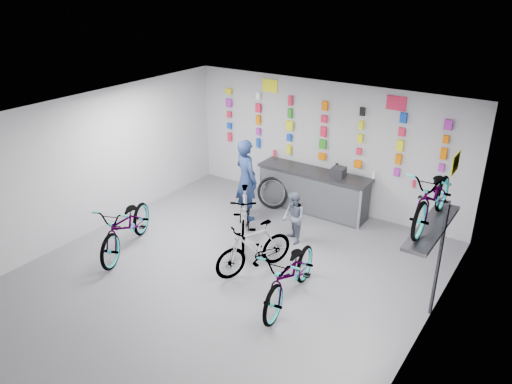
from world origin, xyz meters
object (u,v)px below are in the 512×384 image
Objects in this scene: counter at (313,192)px; bike_center at (254,248)px; clerk at (246,180)px; bike_service at (244,216)px; bike_left at (126,226)px; customer at (293,218)px; bike_right at (291,274)px.

counter is 2.95m from bike_center.
bike_service is at bearing 146.04° from clerk.
bike_left reaches higher than counter.
customer is (1.47, -0.40, -0.38)m from clerk.
clerk is at bearing 89.98° from bike_service.
bike_left is (-2.22, -3.73, 0.07)m from counter.
bike_service is (-0.86, 0.91, 0.06)m from bike_center.
bike_right is 2.07m from customer.
customer is (0.37, -1.56, 0.07)m from counter.
bike_service is 1.02m from customer.
bike_service is at bearing -113.65° from customer.
bike_left is 1.13× the size of clerk.
bike_left is at bearing -101.00° from customer.
bike_right is at bearing -67.80° from counter.
bike_service is (-0.53, -2.03, 0.06)m from counter.
customer is at bearing 112.00° from bike_center.
counter reaches higher than bike_center.
clerk is (-1.09, -1.16, 0.45)m from counter.
counter is 3.64m from bike_right.
bike_service is 1.63× the size of customer.
bike_center is 1.14m from bike_right.
bike_service reaches higher than bike_center.
bike_center is 0.80× the size of bike_right.
bike_service reaches higher than counter.
bike_right is at bearing -21.90° from customer.
bike_left is at bearing -167.56° from bike_service.
customer reaches higher than bike_service.
clerk is at bearing -156.22° from customer.
bike_center is 2.32m from clerk.
bike_left is at bearing -120.84° from counter.
bike_right is (1.38, -3.37, 0.06)m from counter.
clerk reaches higher than customer.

